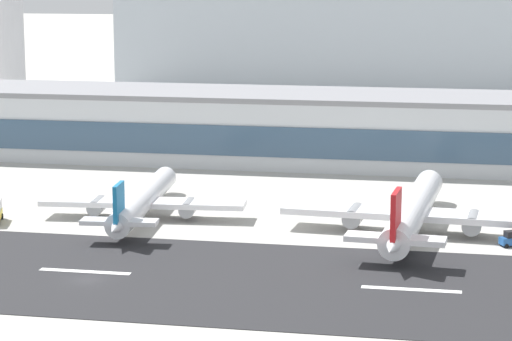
{
  "coord_description": "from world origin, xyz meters",
  "views": [
    {
      "loc": [
        45.42,
        -124.72,
        38.51
      ],
      "look_at": [
        13.43,
        40.4,
        6.84
      ],
      "focal_mm": 77.13,
      "sensor_mm": 36.0,
      "label": 1
    }
  ],
  "objects": [
    {
      "name": "control_tower",
      "position": [
        -64.27,
        126.58,
        26.05
      ],
      "size": [
        12.5,
        12.5,
        45.06
      ],
      "color": "silver",
      "rests_on": "ground_plane"
    },
    {
      "name": "runway_strip",
      "position": [
        0.0,
        3.39,
        0.04
      ],
      "size": [
        800.0,
        36.38,
        0.08
      ],
      "primitive_type": "cube",
      "color": "#262628",
      "rests_on": "ground_plane"
    },
    {
      "name": "airliner_red_tail_gate_1",
      "position": [
        38.18,
        30.98,
        3.2
      ],
      "size": [
        38.48,
        48.08,
        10.03
      ],
      "rotation": [
        0.0,
        0.0,
        1.5
      ],
      "color": "white",
      "rests_on": "ground_plane"
    },
    {
      "name": "distant_hotel_block",
      "position": [
        9.7,
        211.59,
        19.66
      ],
      "size": [
        139.08,
        36.78,
        39.32
      ],
      "primitive_type": "cube",
      "color": "#A8B2BC",
      "rests_on": "ground_plane"
    },
    {
      "name": "ground_plane",
      "position": [
        0.0,
        0.0,
        0.0
      ],
      "size": [
        1400.0,
        1400.0,
        0.0
      ],
      "primitive_type": "plane",
      "color": "#B2AFA8"
    },
    {
      "name": "terminal_building",
      "position": [
        19.13,
        87.13,
        6.88
      ],
      "size": [
        165.37,
        24.61,
        13.76
      ],
      "color": "silver",
      "rests_on": "ground_plane"
    },
    {
      "name": "runway_centreline_dash_4",
      "position": [
        -1.54,
        3.39,
        0.09
      ],
      "size": [
        12.0,
        1.2,
        0.01
      ],
      "primitive_type": "cube",
      "color": "white",
      "rests_on": "runway_strip"
    },
    {
      "name": "service_baggage_tug_2",
      "position": [
        52.12,
        26.97,
        1.05
      ],
      "size": [
        3.58,
        2.9,
        2.2
      ],
      "rotation": [
        0.0,
        0.0,
        0.43
      ],
      "color": "#23569E",
      "rests_on": "ground_plane"
    },
    {
      "name": "airliner_blue_tail_gate_0",
      "position": [
        -2.93,
        32.99,
        2.74
      ],
      "size": [
        31.96,
        41.12,
        8.59
      ],
      "rotation": [
        0.0,
        0.0,
        1.66
      ],
      "color": "silver",
      "rests_on": "ground_plane"
    },
    {
      "name": "runway_centreline_dash_5",
      "position": [
        39.59,
        3.39,
        0.09
      ],
      "size": [
        12.0,
        1.2,
        0.01
      ],
      "primitive_type": "cube",
      "color": "white",
      "rests_on": "runway_strip"
    }
  ]
}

